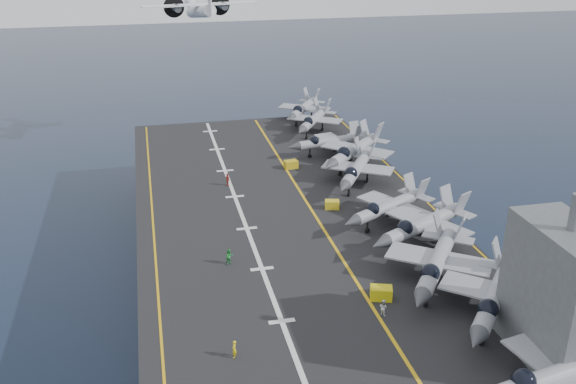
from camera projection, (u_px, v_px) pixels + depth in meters
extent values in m
plane|color=#142135|center=(295.00, 297.00, 82.52)|extent=(500.00, 500.00, 0.00)
cube|color=#56595E|center=(295.00, 263.00, 80.58)|extent=(36.00, 90.00, 10.00)
cube|color=black|center=(295.00, 225.00, 78.56)|extent=(38.00, 92.00, 0.40)
cube|color=gold|center=(319.00, 221.00, 79.08)|extent=(0.35, 90.00, 0.02)
cube|color=silver|center=(247.00, 228.00, 77.26)|extent=(0.50, 90.00, 0.02)
cube|color=gold|center=(154.00, 238.00, 75.03)|extent=(0.25, 90.00, 0.02)
cube|color=gold|center=(435.00, 210.00, 82.22)|extent=(0.25, 90.00, 0.02)
imported|color=gold|center=(234.00, 349.00, 54.13)|extent=(1.03, 1.17, 1.63)
imported|color=#1F8B32|center=(229.00, 257.00, 68.99)|extent=(1.25, 1.07, 1.75)
imported|color=#AD3025|center=(227.00, 179.00, 89.72)|extent=(1.01, 1.23, 1.76)
imported|color=silver|center=(383.00, 307.00, 59.99)|extent=(1.10, 1.17, 1.63)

